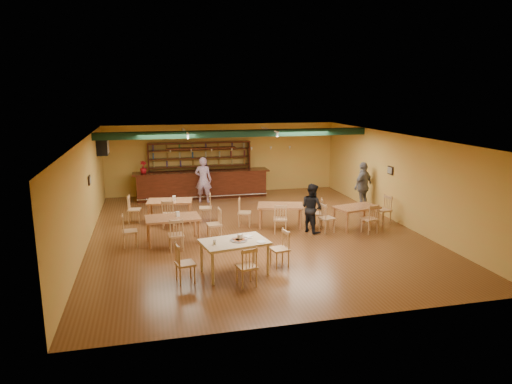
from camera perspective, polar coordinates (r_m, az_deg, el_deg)
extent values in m
plane|color=brown|center=(14.71, -0.27, -4.91)|extent=(12.00, 12.00, 0.00)
cube|color=black|center=(16.85, -2.44, 7.26)|extent=(10.00, 0.30, 0.25)
cube|color=white|center=(17.20, -8.77, 7.46)|extent=(0.05, 2.50, 0.05)
cube|color=white|center=(17.74, 1.68, 7.75)|extent=(0.05, 2.50, 0.05)
cube|color=white|center=(18.07, -18.48, 5.33)|extent=(0.34, 0.70, 0.48)
cube|color=black|center=(15.04, -19.98, 1.39)|extent=(0.04, 0.34, 0.28)
cube|color=black|center=(16.56, 16.34, 2.60)|extent=(0.04, 0.34, 0.28)
cube|color=black|center=(19.33, -6.69, 0.94)|extent=(5.62, 0.85, 1.13)
cube|color=black|center=(19.85, -6.95, 2.92)|extent=(4.34, 0.40, 2.28)
imported|color=#AB0F19|center=(19.07, -13.81, 3.00)|extent=(0.36, 0.36, 0.50)
cube|color=#945934|center=(15.97, -10.60, -2.33)|extent=(1.61, 1.09, 0.75)
cube|color=#945934|center=(15.18, 3.02, -2.94)|extent=(1.66, 1.25, 0.73)
cube|color=#945934|center=(13.77, -10.25, -4.63)|extent=(1.62, 1.03, 0.78)
cube|color=#945934|center=(15.41, 12.31, -3.04)|extent=(1.56, 1.14, 0.70)
cube|color=beige|center=(11.31, -2.68, -8.10)|extent=(1.73, 1.28, 0.84)
cylinder|color=silver|center=(11.19, -2.14, -6.00)|extent=(0.47, 0.47, 0.01)
cylinder|color=#EAE5C6|center=(10.92, -5.16, -6.25)|extent=(0.09, 0.09, 0.11)
cube|color=white|center=(11.45, -0.98, -5.53)|extent=(0.25, 0.25, 0.03)
cube|color=silver|center=(11.27, -1.35, -5.81)|extent=(0.33, 0.11, 0.00)
cylinder|color=white|center=(11.08, 0.66, -6.18)|extent=(0.26, 0.26, 0.01)
imported|color=purple|center=(18.46, -6.56, 1.52)|extent=(0.77, 0.63, 1.84)
imported|color=black|center=(14.58, 6.94, -1.97)|extent=(0.85, 0.93, 1.56)
imported|color=slate|center=(17.54, 13.14, 0.69)|extent=(1.15, 0.95, 1.83)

